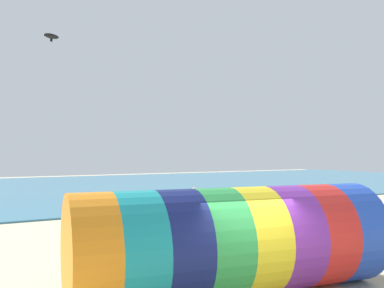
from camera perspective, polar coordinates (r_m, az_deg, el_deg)
The scene contains 7 objects.
sea at distance 44.40m, azimuth -21.82°, elevation -5.70°, with size 120.00×40.00×0.10m, color teal.
giant_inflatable_tube at distance 11.36m, azimuth 5.31°, elevation -12.74°, with size 8.55×3.91×2.76m.
kite_black_parafoil at distance 18.42m, azimuth -18.25°, elevation 13.50°, with size 0.69×0.45×0.36m.
bystander_near_water at distance 19.04m, azimuth -13.86°, elevation -9.66°, with size 0.37×0.24×1.63m.
bystander_mid_beach at distance 23.79m, azimuth 0.33°, elevation -7.81°, with size 0.34×0.42×1.74m.
bystander_far_left at distance 21.81m, azimuth -9.55°, elevation -8.71°, with size 0.37×0.24×1.55m.
beach_flag at distance 14.45m, azimuth 21.65°, elevation -6.60°, with size 0.47×0.36×2.56m.
Camera 1 is at (-6.36, -7.64, 3.67)m, focal length 40.00 mm.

